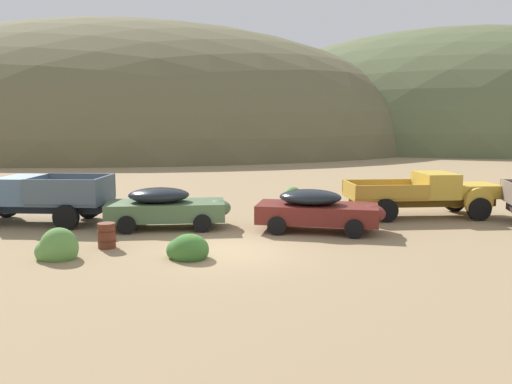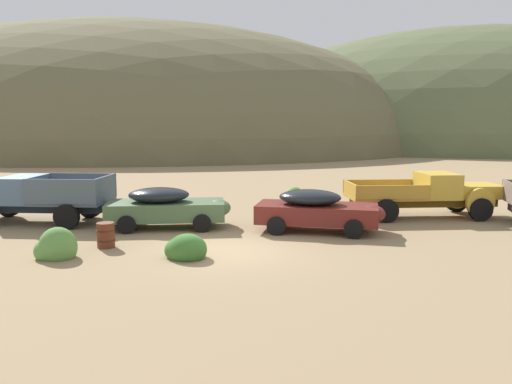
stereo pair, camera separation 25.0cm
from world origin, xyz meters
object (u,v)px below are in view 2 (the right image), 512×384
Objects in this scene: truck_chalk_blue at (27,198)px; car_weathered_green at (170,207)px; car_oxblood at (321,210)px; truck_faded_yellow at (435,194)px; oil_drum_by_truck at (106,235)px.

truck_chalk_blue is 1.21× the size of car_weathered_green.
car_oxblood is 0.74× the size of truck_faded_yellow.
truck_chalk_blue is at bearing 165.20° from car_weathered_green.
oil_drum_by_truck is at bearing 140.98° from truck_chalk_blue.
car_oxblood is at bearing 175.84° from truck_chalk_blue.
car_oxblood is (5.74, -0.40, -0.00)m from car_weathered_green.
truck_chalk_blue is 1.21× the size of car_oxblood.
oil_drum_by_truck is (-7.16, -2.77, -0.41)m from car_oxblood.
truck_faded_yellow reaches higher than car_weathered_green.
car_oxblood is at bearing -12.25° from car_weathered_green.
oil_drum_by_truck is (-1.41, -3.17, -0.41)m from car_weathered_green.
car_weathered_green is 1.00× the size of car_oxblood.
truck_chalk_blue is at bearing -176.45° from car_oxblood.
truck_faded_yellow reaches higher than car_oxblood.
oil_drum_by_truck is at bearing -122.35° from car_weathered_green.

